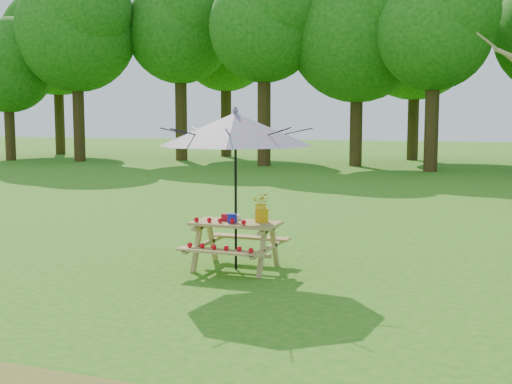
% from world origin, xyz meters
% --- Properties ---
extents(ground, '(120.00, 120.00, 0.00)m').
position_xyz_m(ground, '(0.00, 0.00, 0.00)').
color(ground, '#257416').
rests_on(ground, ground).
extents(picnic_table, '(1.20, 1.32, 0.67)m').
position_xyz_m(picnic_table, '(0.76, 1.72, 0.33)').
color(picnic_table, '#AC834D').
rests_on(picnic_table, ground).
extents(patio_umbrella, '(2.63, 2.63, 2.25)m').
position_xyz_m(patio_umbrella, '(0.76, 1.72, 1.95)').
color(patio_umbrella, black).
rests_on(patio_umbrella, ground).
extents(produce_bins, '(0.27, 0.41, 0.13)m').
position_xyz_m(produce_bins, '(0.68, 1.74, 0.72)').
color(produce_bins, red).
rests_on(produce_bins, picnic_table).
extents(tomatoes_row, '(0.77, 0.13, 0.07)m').
position_xyz_m(tomatoes_row, '(0.61, 1.54, 0.71)').
color(tomatoes_row, red).
rests_on(tomatoes_row, picnic_table).
extents(flower_bucket, '(0.26, 0.23, 0.41)m').
position_xyz_m(flower_bucket, '(1.10, 1.84, 0.89)').
color(flower_bucket, '#E09E0B').
rests_on(flower_bucket, picnic_table).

